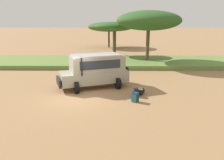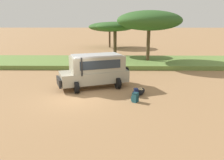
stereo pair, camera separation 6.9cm
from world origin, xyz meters
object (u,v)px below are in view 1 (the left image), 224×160
at_px(backpack_beside_front_wheel, 136,93).
at_px(duffel_bag_low_black_case, 141,92).
at_px(backpack_cluster_center, 135,97).
at_px(acacia_tree_left_mid, 114,27).
at_px(acacia_tree_centre_back, 149,21).
at_px(safari_vehicle, 95,70).
at_px(acacia_tree_far_left, 109,27).

distance_m(backpack_beside_front_wheel, duffel_bag_low_black_case, 0.62).
relative_size(backpack_cluster_center, acacia_tree_left_mid, 0.11).
distance_m(backpack_beside_front_wheel, acacia_tree_left_mid, 15.99).
bearing_deg(acacia_tree_centre_back, backpack_beside_front_wheel, -101.78).
distance_m(safari_vehicle, backpack_beside_front_wheel, 3.68).
relative_size(backpack_beside_front_wheel, acacia_tree_centre_back, 0.08).
height_order(duffel_bag_low_black_case, acacia_tree_left_mid, acacia_tree_left_mid).
relative_size(duffel_bag_low_black_case, acacia_tree_centre_back, 0.12).
xyz_separation_m(acacia_tree_left_mid, acacia_tree_centre_back, (3.75, -4.22, 0.77)).
xyz_separation_m(safari_vehicle, duffel_bag_low_black_case, (3.21, -1.67, -1.11)).
distance_m(duffel_bag_low_black_case, acacia_tree_centre_back, 11.90).
height_order(acacia_tree_far_left, acacia_tree_centre_back, acacia_tree_centre_back).
bearing_deg(acacia_tree_centre_back, duffel_bag_low_black_case, -100.25).
bearing_deg(acacia_tree_far_left, backpack_beside_front_wheel, -85.00).
height_order(safari_vehicle, acacia_tree_centre_back, acacia_tree_centre_back).
bearing_deg(backpack_cluster_center, duffel_bag_low_black_case, 70.45).
distance_m(safari_vehicle, backpack_cluster_center, 4.25).
distance_m(safari_vehicle, duffel_bag_low_black_case, 3.78).
height_order(backpack_beside_front_wheel, duffel_bag_low_black_case, backpack_beside_front_wheel).
bearing_deg(acacia_tree_left_mid, backpack_beside_front_wheel, -84.81).
relative_size(backpack_beside_front_wheel, acacia_tree_far_left, 0.07).
relative_size(backpack_cluster_center, duffel_bag_low_black_case, 0.67).
height_order(safari_vehicle, backpack_cluster_center, safari_vehicle).
bearing_deg(duffel_bag_low_black_case, acacia_tree_centre_back, 79.75).
bearing_deg(acacia_tree_left_mid, acacia_tree_far_left, 94.76).
bearing_deg(duffel_bag_low_black_case, acacia_tree_far_left, 95.91).
xyz_separation_m(backpack_cluster_center, acacia_tree_left_mid, (-1.28, 16.46, 3.78)).
bearing_deg(duffel_bag_low_black_case, safari_vehicle, 152.53).
relative_size(duffel_bag_low_black_case, acacia_tree_left_mid, 0.17).
bearing_deg(acacia_tree_centre_back, backpack_cluster_center, -101.40).
relative_size(backpack_cluster_center, acacia_tree_far_left, 0.08).
relative_size(backpack_beside_front_wheel, acacia_tree_left_mid, 0.11).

